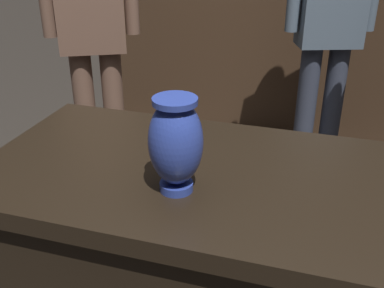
{
  "coord_description": "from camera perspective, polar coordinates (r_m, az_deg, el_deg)",
  "views": [
    {
      "loc": [
        0.27,
        -1.01,
        1.39
      ],
      "look_at": [
        -0.02,
        -0.06,
        0.9
      ],
      "focal_mm": 42.96,
      "sensor_mm": 36.0,
      "label": 1
    }
  ],
  "objects": [
    {
      "name": "visitor_near_left",
      "position": [
        2.38,
        -12.4,
        14.78
      ],
      "size": [
        0.43,
        0.3,
        1.6
      ],
      "rotation": [
        0.0,
        0.0,
        3.61
      ],
      "color": "brown",
      "rests_on": "ground_plane"
    },
    {
      "name": "display_plinth",
      "position": [
        1.44,
        1.57,
        -17.16
      ],
      "size": [
        1.2,
        0.64,
        0.8
      ],
      "color": "black",
      "rests_on": "ground_plane"
    },
    {
      "name": "visitor_center_back",
      "position": [
        2.55,
        16.86,
        14.89
      ],
      "size": [
        0.45,
        0.28,
        1.6
      ],
      "rotation": [
        0.0,
        0.0,
        3.49
      ],
      "color": "#333847",
      "rests_on": "ground_plane"
    },
    {
      "name": "back_display_shelf",
      "position": [
        3.34,
        11.95,
        10.11
      ],
      "size": [
        2.6,
        0.4,
        0.99
      ],
      "color": "#422D1E",
      "rests_on": "ground_plane"
    },
    {
      "name": "vase_centerpiece",
      "position": [
        1.06,
        -2.04,
        0.21
      ],
      "size": [
        0.13,
        0.13,
        0.24
      ],
      "color": "#2D429E",
      "rests_on": "display_plinth"
    }
  ]
}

